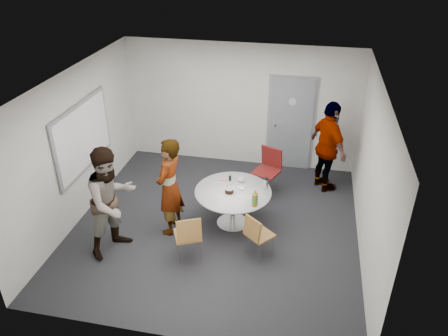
% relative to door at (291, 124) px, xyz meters
% --- Properties ---
extents(floor, '(5.00, 5.00, 0.00)m').
position_rel_door_xyz_m(floor, '(-1.10, -2.48, -1.03)').
color(floor, black).
rests_on(floor, ground).
extents(ceiling, '(5.00, 5.00, 0.00)m').
position_rel_door_xyz_m(ceiling, '(-1.10, -2.48, 1.67)').
color(ceiling, silver).
rests_on(ceiling, wall_back).
extents(wall_back, '(5.00, 0.00, 5.00)m').
position_rel_door_xyz_m(wall_back, '(-1.10, 0.02, 0.32)').
color(wall_back, silver).
rests_on(wall_back, floor).
extents(wall_left, '(0.00, 5.00, 5.00)m').
position_rel_door_xyz_m(wall_left, '(-3.60, -2.48, 0.32)').
color(wall_left, silver).
rests_on(wall_left, floor).
extents(wall_right, '(0.00, 5.00, 5.00)m').
position_rel_door_xyz_m(wall_right, '(1.40, -2.48, 0.32)').
color(wall_right, silver).
rests_on(wall_right, floor).
extents(wall_front, '(5.00, 0.00, 5.00)m').
position_rel_door_xyz_m(wall_front, '(-1.10, -4.98, 0.32)').
color(wall_front, silver).
rests_on(wall_front, floor).
extents(door, '(1.02, 0.17, 2.12)m').
position_rel_door_xyz_m(door, '(0.00, 0.00, 0.00)').
color(door, slate).
rests_on(door, wall_back).
extents(whiteboard, '(0.04, 1.90, 1.25)m').
position_rel_door_xyz_m(whiteboard, '(-3.56, -2.28, 0.42)').
color(whiteboard, gray).
rests_on(whiteboard, wall_left).
extents(table, '(1.34, 1.34, 1.00)m').
position_rel_door_xyz_m(table, '(-0.78, -2.36, -0.42)').
color(table, silver).
rests_on(table, floor).
extents(chair_near_left, '(0.54, 0.57, 0.85)m').
position_rel_door_xyz_m(chair_near_left, '(-1.32, -3.46, -0.51)').
color(chair_near_left, brown).
rests_on(chair_near_left, floor).
extents(chair_near_right, '(0.54, 0.55, 0.78)m').
position_rel_door_xyz_m(chair_near_right, '(-0.28, -3.16, -0.55)').
color(chair_near_right, brown).
rests_on(chair_near_right, floor).
extents(chair_far, '(0.60, 0.63, 0.96)m').
position_rel_door_xyz_m(chair_far, '(-0.33, -1.15, -0.43)').
color(chair_far, '#5E1412').
rests_on(chair_far, floor).
extents(person_main, '(0.51, 0.70, 1.77)m').
position_rel_door_xyz_m(person_main, '(-1.83, -2.74, -0.14)').
color(person_main, '#A5C6EA').
rests_on(person_main, floor).
extents(person_left, '(1.06, 1.14, 1.88)m').
position_rel_door_xyz_m(person_left, '(-2.57, -3.41, -0.09)').
color(person_left, white).
rests_on(person_left, floor).
extents(person_right, '(0.98, 1.17, 1.88)m').
position_rel_door_xyz_m(person_right, '(0.79, -0.78, -0.09)').
color(person_right, black).
rests_on(person_right, floor).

